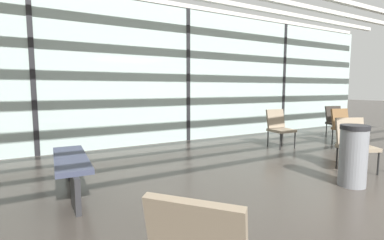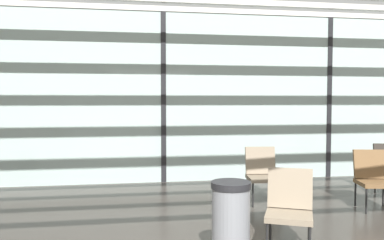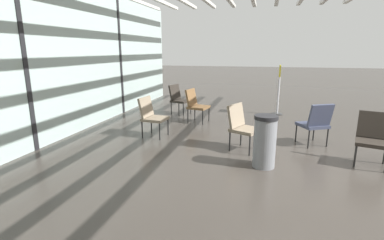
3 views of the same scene
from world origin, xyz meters
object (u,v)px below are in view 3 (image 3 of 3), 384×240
lounge_chair_4 (373,136)px  lounge_chair_6 (178,98)px  lounge_chair_5 (196,103)px  trash_bin (265,141)px  lounge_chair_0 (151,114)px  lounge_chair_1 (316,122)px  info_sign (278,92)px  lounge_chair_2 (242,124)px

lounge_chair_4 → lounge_chair_6: same height
lounge_chair_5 → trash_bin: 3.22m
lounge_chair_4 → lounge_chair_5: same height
lounge_chair_0 → trash_bin: bearing=-109.6°
lounge_chair_1 → lounge_chair_5: bearing=-53.9°
lounge_chair_0 → lounge_chair_1: bearing=-81.1°
lounge_chair_4 → trash_bin: (-0.57, 1.72, -0.06)m
lounge_chair_1 → lounge_chair_5: (1.32, 2.76, 0.00)m
lounge_chair_6 → lounge_chair_4: bearing=-109.0°
lounge_chair_4 → lounge_chair_5: size_ratio=1.00×
lounge_chair_6 → trash_bin: bearing=-128.5°
lounge_chair_0 → lounge_chair_1: same height
lounge_chair_0 → trash_bin: size_ratio=1.01×
lounge_chair_0 → info_sign: bearing=-36.9°
lounge_chair_0 → trash_bin: 2.69m
lounge_chair_4 → lounge_chair_1: bearing=150.4°
lounge_chair_4 → trash_bin: lounge_chair_4 is taller
lounge_chair_1 → lounge_chair_4: size_ratio=1.00×
lounge_chair_5 → trash_bin: (-2.66, -1.80, -0.06)m
lounge_chair_2 → lounge_chair_6: 3.43m
trash_bin → info_sign: bearing=-4.5°
lounge_chair_2 → lounge_chair_5: bearing=60.5°
lounge_chair_2 → trash_bin: (-0.77, -0.44, -0.06)m
lounge_chair_0 → lounge_chair_4: same height
lounge_chair_4 → lounge_chair_5: 4.10m
lounge_chair_2 → lounge_chair_4: (-0.20, -2.16, 0.00)m
info_sign → lounge_chair_0: bearing=137.5°
lounge_chair_0 → lounge_chair_6: bearing=8.1°
lounge_chair_5 → lounge_chair_6: size_ratio=1.00×
lounge_chair_0 → lounge_chair_1: size_ratio=1.00×
lounge_chair_1 → lounge_chair_6: same height
lounge_chair_0 → trash_bin: (-1.15, -2.43, -0.06)m
info_sign → lounge_chair_6: bearing=103.3°
lounge_chair_2 → lounge_chair_4: same height
lounge_chair_2 → lounge_chair_4: 2.17m
lounge_chair_5 → lounge_chair_0: bearing=169.0°
lounge_chair_4 → trash_bin: 1.81m
info_sign → lounge_chair_4: bearing=-158.8°
lounge_chair_1 → trash_bin: bearing=26.3°
lounge_chair_0 → lounge_chair_5: bearing=-16.8°
lounge_chair_0 → lounge_chair_5: (1.52, -0.63, 0.00)m
lounge_chair_0 → lounge_chair_5: size_ratio=1.00×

